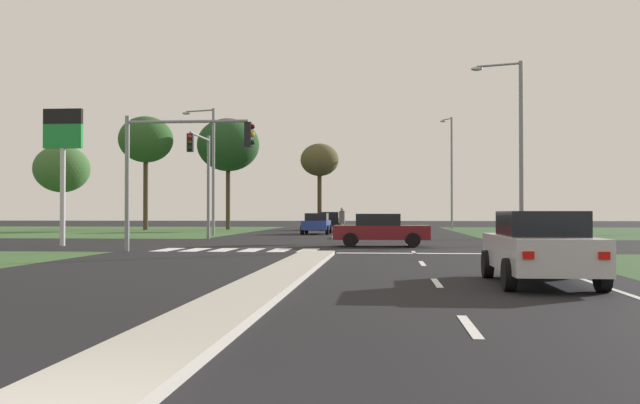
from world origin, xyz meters
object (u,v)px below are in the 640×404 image
street_lamp_second (516,141)px  treeline_third (228,145)px  traffic_signal_far_left (202,167)px  street_lamp_third (210,164)px  street_lamp_fourth (451,167)px  treeline_fourth (320,161)px  car_silver_near (540,247)px  treeline_near (62,169)px  traffic_signal_near_left (176,157)px  car_blue_fourth (317,223)px  treeline_second (146,140)px  car_maroon_second (381,230)px  pedestrian_at_median (342,218)px  car_black_third (330,221)px  fuel_price_totem (63,146)px

street_lamp_second → treeline_third: 35.84m
traffic_signal_far_left → street_lamp_third: 7.73m
street_lamp_fourth → treeline_fourth: street_lamp_fourth is taller
car_silver_near → treeline_near: treeline_near is taller
treeline_near → traffic_signal_near_left: bearing=-59.7°
car_blue_fourth → traffic_signal_far_left: bearing=66.3°
treeline_near → treeline_second: treeline_second is taller
treeline_third → car_maroon_second: bearing=-66.4°
street_lamp_fourth → treeline_second: size_ratio=1.06×
car_silver_near → treeline_second: bearing=117.3°
treeline_second → treeline_third: bearing=14.4°
car_blue_fourth → treeline_fourth: size_ratio=0.57×
pedestrian_at_median → treeline_near: 32.73m
car_black_third → treeline_near: 24.54m
street_lamp_fourth → treeline_second: (-27.18, -7.27, 2.11)m
car_maroon_second → treeline_near: (-28.67, 30.37, 4.68)m
street_lamp_third → pedestrian_at_median: size_ratio=4.91×
car_silver_near → car_black_third: (-7.99, 47.86, 0.01)m
car_black_third → treeline_fourth: size_ratio=0.58×
car_maroon_second → street_lamp_fourth: bearing=170.1°
traffic_signal_far_left → street_lamp_third: bearing=100.2°
car_black_third → pedestrian_at_median: (2.19, -19.51, 0.36)m
street_lamp_second → treeline_second: treeline_second is taller
car_blue_fourth → traffic_signal_far_left: size_ratio=0.73×
car_blue_fourth → street_lamp_third: street_lamp_third is taller
treeline_second → car_maroon_second: bearing=-55.1°
street_lamp_second → traffic_signal_far_left: bearing=163.8°
car_silver_near → treeline_near: (-32.08, 47.38, 4.64)m
car_blue_fourth → traffic_signal_near_left: 24.03m
traffic_signal_near_left → car_black_third: bearing=84.7°
car_blue_fourth → treeline_second: size_ratio=0.43×
street_lamp_third → fuel_price_totem: (-3.24, -14.90, -0.14)m
car_maroon_second → treeline_third: bearing=-156.4°
fuel_price_totem → treeline_near: size_ratio=0.83×
car_black_third → street_lamp_third: 18.33m
traffic_signal_near_left → treeline_second: (-12.82, 34.82, 4.21)m
street_lamp_third → treeline_second: 18.50m
traffic_signal_far_left → street_lamp_second: 16.82m
street_lamp_fourth → street_lamp_third: bearing=-127.7°
street_lamp_fourth → treeline_fourth: (-11.95, -5.89, 0.29)m
street_lamp_third → treeline_second: (-9.53, 15.53, 3.18)m
traffic_signal_near_left → street_lamp_second: (14.21, 7.04, 1.15)m
car_silver_near → street_lamp_fourth: (3.04, 54.00, 5.00)m
street_lamp_fourth → traffic_signal_far_left: bearing=-118.2°
street_lamp_second → street_lamp_third: street_lamp_second is taller
car_maroon_second → street_lamp_second: street_lamp_second is taller
street_lamp_fourth → pedestrian_at_median: 27.53m
traffic_signal_far_left → treeline_near: size_ratio=0.78×
treeline_third → car_blue_fourth: bearing=-54.8°
treeline_near → treeline_fourth: (23.17, 0.73, 0.65)m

